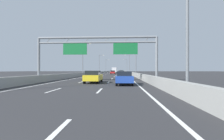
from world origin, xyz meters
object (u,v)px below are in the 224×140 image
object	(u,v)px
streetlamp_right_mid	(135,57)
streetlamp_right_far	(129,63)
streetlamp_right_distant	(127,65)
white_car	(121,73)
sign_gantry	(97,47)
yellow_car	(93,77)
blue_car	(124,78)
red_car	(113,72)
black_car	(121,71)
streetlamp_left_distant	(106,65)
streetlamp_left_mid	(83,57)
green_car	(122,72)
silver_car	(112,71)
streetlamp_right_near	(184,11)
streetlamp_left_far	(100,63)
box_truck	(114,70)

from	to	relation	value
streetlamp_right_mid	streetlamp_right_far	xyz separation A→B (m)	(0.00, 36.96, 0.00)
streetlamp_right_distant	white_car	world-z (taller)	streetlamp_right_distant
sign_gantry	yellow_car	size ratio (longest dim) A/B	3.75
blue_car	streetlamp_right_mid	bearing A→B (deg)	82.94
red_car	black_car	distance (m)	37.38
sign_gantry	streetlamp_left_distant	bearing A→B (deg)	94.40
streetlamp_right_mid	yellow_car	distance (m)	28.57
streetlamp_left_mid	green_car	bearing A→B (deg)	69.78
yellow_car	silver_car	xyz separation A→B (m)	(-3.38, 101.20, -0.02)
sign_gantry	green_car	distance (m)	55.28
white_car	streetlamp_right_far	bearing A→B (deg)	84.11
sign_gantry	black_car	distance (m)	81.25
streetlamp_left_distant	white_car	xyz separation A→B (m)	(10.93, -75.70, -4.65)
streetlamp_right_near	white_car	world-z (taller)	streetlamp_right_near
streetlamp_left_far	white_car	size ratio (longest dim) A/B	2.11
streetlamp_right_mid	box_truck	world-z (taller)	streetlamp_right_mid
box_truck	streetlamp_left_far	bearing A→B (deg)	-155.58
silver_car	streetlamp_right_near	bearing A→B (deg)	-84.42
red_car	black_car	xyz separation A→B (m)	(3.25, 37.23, 0.02)
green_car	black_car	size ratio (longest dim) A/B	1.04
streetlamp_right_mid	streetlamp_left_distant	world-z (taller)	same
streetlamp_right_far	blue_car	distance (m)	66.89
blue_car	black_car	world-z (taller)	black_car
streetlamp_right_mid	streetlamp_right_distant	bearing A→B (deg)	90.00
silver_car	streetlamp_left_far	bearing A→B (deg)	-96.29
red_car	black_car	world-z (taller)	black_car
streetlamp_right_mid	black_car	bearing A→B (deg)	94.13
streetlamp_right_distant	white_car	distance (m)	75.95
box_truck	silver_car	bearing A→B (deg)	95.66
streetlamp_right_far	streetlamp_left_distant	distance (m)	39.86
blue_car	black_car	xyz separation A→B (m)	(-0.41, 86.21, -0.01)
red_car	black_car	size ratio (longest dim) A/B	1.04
white_car	black_car	distance (m)	58.31
yellow_car	green_car	bearing A→B (deg)	86.27
yellow_car	red_car	xyz separation A→B (m)	(0.14, 46.49, -0.04)
streetlamp_left_far	green_car	xyz separation A→B (m)	(11.22, -6.50, -4.66)
streetlamp_right_near	streetlamp_right_mid	size ratio (longest dim) A/B	1.00
green_car	blue_car	distance (m)	60.13
box_truck	streetlamp_right_mid	bearing A→B (deg)	-79.45
box_truck	red_car	bearing A→B (deg)	-89.53
streetlamp_left_distant	red_car	bearing A→B (deg)	-82.08
streetlamp_right_far	blue_car	xyz separation A→B (m)	(-3.67, -66.63, -4.64)
streetlamp_right_far	white_car	distance (m)	39.22
black_car	streetlamp_left_distant	bearing A→B (deg)	121.97
streetlamp_left_distant	blue_car	world-z (taller)	streetlamp_left_distant
green_car	sign_gantry	bearing A→B (deg)	-93.79
streetlamp_right_near	streetlamp_left_mid	xyz separation A→B (m)	(-14.93, 36.96, 0.00)
streetlamp_right_near	streetlamp_left_distant	xyz separation A→B (m)	(-14.93, 110.88, 0.00)
streetlamp_right_near	streetlamp_right_distant	size ratio (longest dim) A/B	1.00
streetlamp_right_near	streetlamp_left_far	size ratio (longest dim) A/B	1.00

